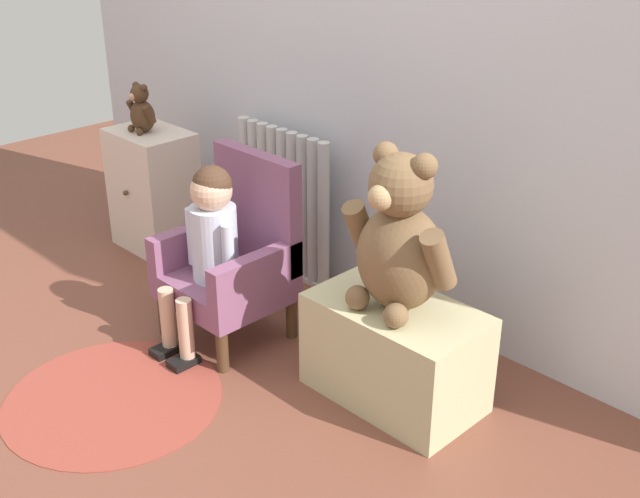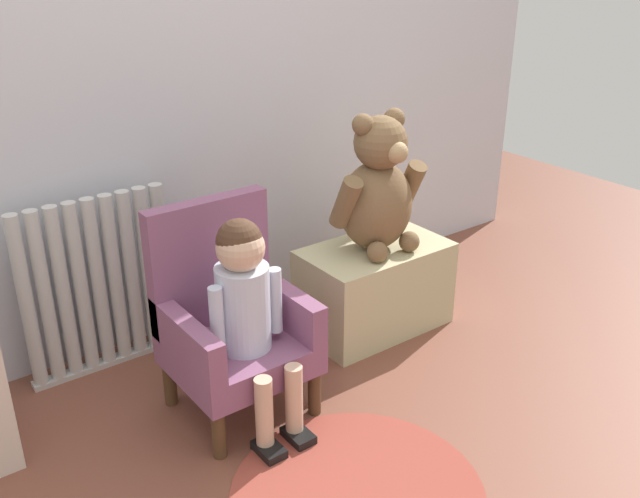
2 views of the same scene
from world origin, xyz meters
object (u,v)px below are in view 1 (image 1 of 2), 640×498
Objects in this scene: small_dresser at (154,190)px; large_teddy_bear at (399,240)px; radiator at (283,203)px; floor_rug at (113,399)px; low_bench at (395,352)px; small_teddy_bear at (141,111)px; child_armchair at (235,257)px; child_figure at (209,233)px.

large_teddy_bear reaches higher than small_dresser.
floor_rug is at bearing -73.64° from radiator.
low_bench is 1.66m from small_teddy_bear.
child_armchair is 0.76m from large_teddy_bear.
small_teddy_bear reaches higher than child_armchair.
child_figure is 3.17× the size of small_teddy_bear.
large_teddy_bear is (0.71, 0.09, 0.27)m from child_armchair.
radiator is at bearing 22.83° from small_dresser.
radiator reaches higher than floor_rug.
small_teddy_bear is (-0.88, 0.31, 0.21)m from child_figure.
child_armchair reaches higher than child_figure.
floor_rug is (0.06, -0.60, -0.31)m from child_armchair.
child_figure is (0.26, -0.59, 0.12)m from radiator.
child_armchair is 0.97m from small_teddy_bear.
small_dresser is 1.58m from low_bench.
child_armchair is (0.26, -0.48, -0.01)m from radiator.
radiator is at bearing 23.93° from small_teddy_bear.
child_figure is at bearing -90.00° from child_armchair.
child_figure is at bearing -66.36° from radiator.
large_teddy_bear is (0.71, 0.21, 0.14)m from child_figure.
large_teddy_bear is 1.59m from small_teddy_bear.
small_dresser is 0.98× the size of low_bench.
child_figure reaches higher than radiator.
small_dresser reaches higher than floor_rug.
small_teddy_bear is at bearing 176.30° from low_bench.
small_teddy_bear is at bearing -120.11° from small_dresser.
child_figure is 0.94× the size of floor_rug.
large_teddy_bear is at bearing -4.52° from small_dresser.
radiator is at bearing 113.64° from child_figure.
small_dresser reaches higher than low_bench.
radiator is at bearing 158.67° from low_bench.
radiator is 1.13× the size of low_bench.
small_teddy_bear is (-0.01, -0.02, 0.38)m from small_dresser.
small_teddy_bear is (-0.62, -0.27, 0.34)m from radiator.
large_teddy_bear is at bearing -21.51° from radiator.
small_teddy_bear is (-1.59, 0.11, 0.08)m from large_teddy_bear.
floor_rug is at bearing -40.45° from small_teddy_bear.
child_figure reaches higher than low_bench.
floor_rug is (-0.65, -0.69, -0.17)m from low_bench.
floor_rug is (0.92, -0.82, -0.28)m from small_dresser.
small_teddy_bear is (-1.59, 0.10, 0.49)m from low_bench.
large_teddy_bear is at bearing -112.84° from low_bench.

